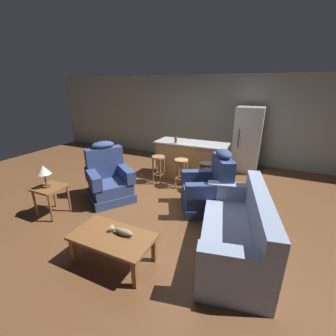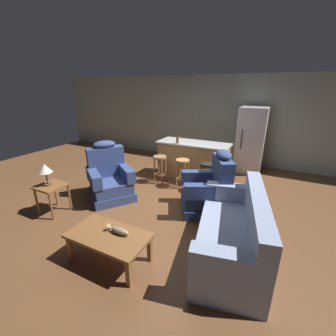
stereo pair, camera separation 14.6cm
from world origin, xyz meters
name	(u,v)px [view 1 (the left image)]	position (x,y,z in m)	size (l,w,h in m)	color
ground_plane	(169,199)	(0.00, 0.00, 0.00)	(12.00, 12.00, 0.00)	brown
back_wall	(211,119)	(0.00, 3.12, 1.30)	(12.00, 0.05, 2.60)	#939E93
coffee_table	(113,239)	(0.07, -1.94, 0.36)	(1.10, 0.60, 0.42)	brown
fish_figurine	(122,232)	(0.17, -1.87, 0.46)	(0.34, 0.10, 0.10)	#4C3823
couch	(237,232)	(1.54, -1.05, 0.34)	(1.20, 2.03, 0.94)	#8493B2
recliner_near_lamp	(109,179)	(-1.19, -0.45, 0.42)	(1.17, 1.17, 1.20)	navy
recliner_near_island	(209,189)	(0.86, -0.02, 0.42)	(1.13, 1.13, 1.20)	navy
end_table	(50,192)	(-1.73, -1.43, 0.46)	(0.48, 0.48, 0.56)	brown
table_lamp	(44,171)	(-1.76, -1.46, 0.87)	(0.24, 0.24, 0.41)	#4C3823
kitchen_island	(191,160)	(0.00, 1.35, 0.48)	(1.80, 0.70, 0.95)	#AD7F4C
bar_stool_left	(158,164)	(-0.62, 0.72, 0.47)	(0.32, 0.32, 0.68)	olive
bar_stool_middle	(181,168)	(-0.02, 0.72, 0.47)	(0.32, 0.32, 0.68)	#A87A47
bar_stool_right	(206,172)	(0.58, 0.72, 0.47)	(0.32, 0.32, 0.68)	black
refrigerator	(247,140)	(1.20, 2.55, 0.88)	(0.70, 0.69, 1.76)	#B7B7BC
bottle_tall_green	(176,140)	(-0.33, 1.09, 1.04)	(0.07, 0.07, 0.23)	brown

